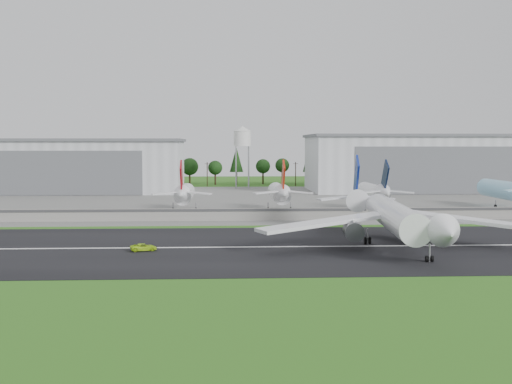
{
  "coord_description": "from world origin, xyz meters",
  "views": [
    {
      "loc": [
        -13.38,
        -117.92,
        20.73
      ],
      "look_at": [
        -5.63,
        40.0,
        9.0
      ],
      "focal_mm": 45.0,
      "sensor_mm": 36.0,
      "label": 1
    }
  ],
  "objects": [
    {
      "name": "parked_jet_navy",
      "position": [
        32.99,
        76.53,
        6.0
      ],
      "size": [
        7.36,
        31.29,
        16.5
      ],
      "color": "white",
      "rests_on": "ground"
    },
    {
      "name": "parked_jet_skyblue",
      "position": [
        77.1,
        81.58,
        6.24
      ],
      "size": [
        7.36,
        37.29,
        16.8
      ],
      "color": "#8BCFF0",
      "rests_on": "ground"
    },
    {
      "name": "utility_poles",
      "position": [
        0.0,
        200.0,
        0.0
      ],
      "size": [
        230.0,
        3.0,
        12.0
      ],
      "primitive_type": null,
      "color": "black",
      "rests_on": "ground"
    },
    {
      "name": "runway_centerline",
      "position": [
        0.0,
        10.0,
        0.11
      ],
      "size": [
        220.0,
        1.0,
        0.02
      ],
      "primitive_type": "cube",
      "color": "white",
      "rests_on": "runway"
    },
    {
      "name": "main_airliner",
      "position": [
        21.0,
        9.57,
        4.89
      ],
      "size": [
        57.04,
        59.27,
        18.17
      ],
      "rotation": [
        0.0,
        0.0,
        3.05
      ],
      "color": "white",
      "rests_on": "runway"
    },
    {
      "name": "parked_jet_red_a",
      "position": [
        -25.67,
        76.51,
        5.9
      ],
      "size": [
        7.36,
        31.29,
        16.38
      ],
      "color": "white",
      "rests_on": "ground"
    },
    {
      "name": "ground_vehicle",
      "position": [
        -29.16,
        6.33,
        0.82
      ],
      "size": [
        5.61,
        3.74,
        1.43
      ],
      "primitive_type": "imported",
      "rotation": [
        0.0,
        0.0,
        1.86
      ],
      "color": "#A9DA19",
      "rests_on": "runway"
    },
    {
      "name": "runway",
      "position": [
        0.0,
        10.0,
        0.05
      ],
      "size": [
        320.0,
        60.0,
        0.1
      ],
      "primitive_type": "cube",
      "color": "black",
      "rests_on": "ground"
    },
    {
      "name": "ground",
      "position": [
        0.0,
        0.0,
        0.0
      ],
      "size": [
        600.0,
        600.0,
        0.0
      ],
      "primitive_type": "plane",
      "color": "#2B5D16",
      "rests_on": "ground"
    },
    {
      "name": "hangar_west",
      "position": [
        -80.0,
        164.92,
        11.63
      ],
      "size": [
        97.0,
        44.0,
        23.2
      ],
      "color": "silver",
      "rests_on": "ground"
    },
    {
      "name": "parked_jet_red_b",
      "position": [
        3.44,
        76.53,
        5.98
      ],
      "size": [
        7.36,
        31.29,
        16.47
      ],
      "color": "silver",
      "rests_on": "ground"
    },
    {
      "name": "apron",
      "position": [
        0.0,
        120.0,
        0.05
      ],
      "size": [
        320.0,
        150.0,
        0.1
      ],
      "primitive_type": "cube",
      "color": "slate",
      "rests_on": "ground"
    },
    {
      "name": "hangar_east",
      "position": [
        75.0,
        164.92,
        12.63
      ],
      "size": [
        102.0,
        47.0,
        25.2
      ],
      "color": "silver",
      "rests_on": "ground"
    },
    {
      "name": "treeline",
      "position": [
        0.0,
        215.0,
        0.0
      ],
      "size": [
        320.0,
        16.0,
        22.0
      ],
      "primitive_type": null,
      "color": "black",
      "rests_on": "ground"
    },
    {
      "name": "blast_fence",
      "position": [
        0.0,
        54.99,
        1.81
      ],
      "size": [
        240.0,
        0.61,
        3.5
      ],
      "color": "gray",
      "rests_on": "ground"
    },
    {
      "name": "water_tower",
      "position": [
        -5.0,
        185.0,
        24.55
      ],
      "size": [
        8.4,
        8.4,
        29.4
      ],
      "color": "#99999E",
      "rests_on": "ground"
    }
  ]
}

